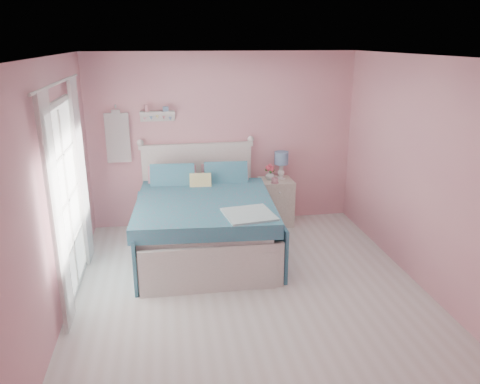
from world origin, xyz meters
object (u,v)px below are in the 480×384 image
object	(u,v)px
bed	(204,223)
teacup	(275,180)
nightstand	(276,202)
vase	(270,175)
table_lamp	(281,160)

from	to	relation	value
bed	teacup	world-z (taller)	bed
bed	nightstand	world-z (taller)	bed
nightstand	vase	xyz separation A→B (m)	(-0.10, 0.02, 0.43)
bed	teacup	xyz separation A→B (m)	(1.13, 0.68, 0.33)
vase	teacup	bearing A→B (deg)	-79.34
teacup	vase	bearing A→B (deg)	100.66
bed	vase	world-z (taller)	bed
bed	nightstand	size ratio (longest dim) A/B	3.15
vase	teacup	xyz separation A→B (m)	(0.03, -0.18, -0.03)
teacup	table_lamp	bearing A→B (deg)	55.76
bed	teacup	distance (m)	1.36
bed	vase	size ratio (longest dim) A/B	15.26
nightstand	table_lamp	bearing A→B (deg)	32.51
bed	nightstand	bearing A→B (deg)	38.96
table_lamp	vase	world-z (taller)	table_lamp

